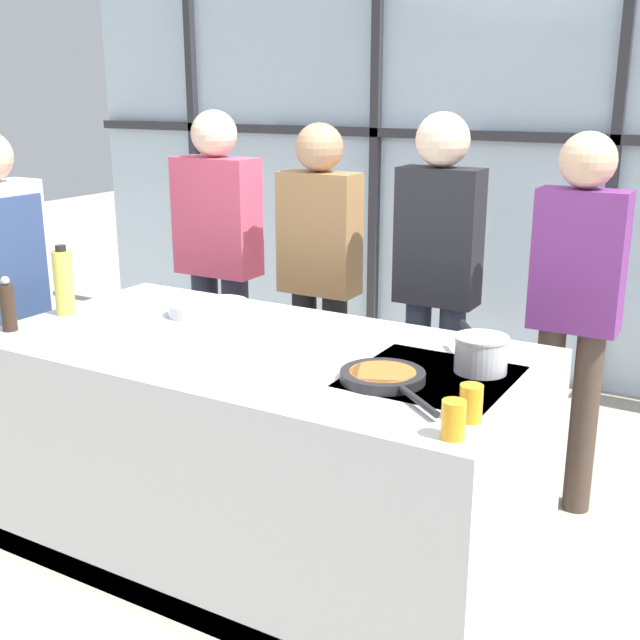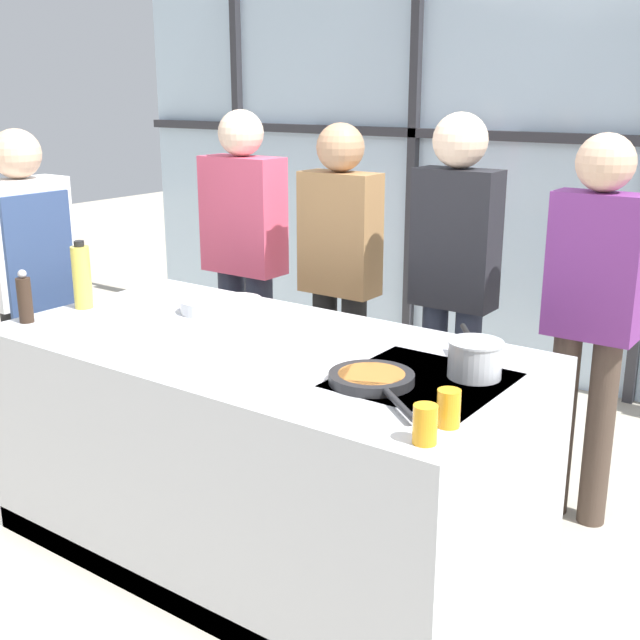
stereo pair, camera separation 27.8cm
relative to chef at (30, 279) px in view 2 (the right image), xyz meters
The scene contains 16 objects.
ground_plane 1.72m from the chef, ahead, with size 18.00×18.00×0.00m, color #BCB29E.
back_window_wall 2.98m from the chef, 60.53° to the left, with size 6.40×0.10×2.80m.
demo_island 1.53m from the chef, ahead, with size 2.09×1.07×0.89m.
chef is the anchor object (origin of this frame).
spectator_far_left 1.11m from the chef, 63.00° to the left, with size 0.46×0.24×1.72m.
spectator_center_left 1.51m from the chef, 41.17° to the left, with size 0.40×0.23×1.67m.
spectator_center_right 2.02m from the chef, 29.36° to the left, with size 0.38×0.24×1.73m.
spectator_far_right 2.59m from the chef, 22.52° to the left, with size 0.37×0.23×1.66m.
frying_pan 2.04m from the chef, ahead, with size 0.44×0.38×0.04m.
saucepan 2.28m from the chef, ahead, with size 0.25×0.30×0.13m.
white_plate 1.05m from the chef, 22.00° to the left, with size 0.23×0.23×0.01m, color white.
mixing_bowl 1.01m from the chef, 10.32° to the left, with size 0.22×0.22×0.06m.
oil_bottle 0.52m from the chef, ahead, with size 0.08×0.08×0.30m.
pepper_grinder 0.61m from the chef, 36.59° to the right, with size 0.06×0.06×0.22m.
juice_glass_near 2.43m from the chef, 10.47° to the right, with size 0.07×0.07×0.11m, color orange.
juice_glass_far 2.41m from the chef, ahead, with size 0.07×0.07×0.11m, color orange.
Camera 2 is at (1.89, -2.23, 1.83)m, focal length 45.00 mm.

